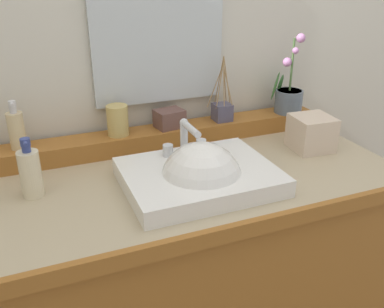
% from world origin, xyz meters
% --- Properties ---
extents(wall_back, '(3.08, 0.20, 2.41)m').
position_xyz_m(wall_back, '(0.00, 0.42, 1.20)').
color(wall_back, beige).
rests_on(wall_back, ground).
extents(vanity_cabinet, '(1.28, 0.63, 0.86)m').
position_xyz_m(vanity_cabinet, '(0.00, -0.00, 0.43)').
color(vanity_cabinet, '#9B5F26').
rests_on(vanity_cabinet, ground).
extents(back_ledge, '(1.20, 0.11, 0.06)m').
position_xyz_m(back_ledge, '(0.00, 0.24, 0.88)').
color(back_ledge, '#9B5F26').
rests_on(back_ledge, vanity_cabinet).
extents(sink_basin, '(0.43, 0.34, 0.27)m').
position_xyz_m(sink_basin, '(0.00, -0.09, 0.87)').
color(sink_basin, white).
rests_on(sink_basin, vanity_cabinet).
extents(potted_plant, '(0.12, 0.11, 0.30)m').
position_xyz_m(potted_plant, '(0.50, 0.23, 0.98)').
color(potted_plant, slate).
rests_on(potted_plant, back_ledge).
extents(soap_dispenser, '(0.05, 0.05, 0.15)m').
position_xyz_m(soap_dispenser, '(-0.47, 0.24, 0.98)').
color(soap_dispenser, '#D1BC8D').
rests_on(soap_dispenser, back_ledge).
extents(tumbler_cup, '(0.07, 0.07, 0.10)m').
position_xyz_m(tumbler_cup, '(-0.16, 0.24, 0.97)').
color(tumbler_cup, tan).
rests_on(tumbler_cup, back_ledge).
extents(reed_diffuser, '(0.09, 0.08, 0.23)m').
position_xyz_m(reed_diffuser, '(0.23, 0.24, 0.95)').
color(reed_diffuser, '#4B4860').
rests_on(reed_diffuser, back_ledge).
extents(trinket_box, '(0.11, 0.09, 0.06)m').
position_xyz_m(trinket_box, '(0.03, 0.24, 0.95)').
color(trinket_box, brown).
rests_on(trinket_box, back_ledge).
extents(lotion_bottle, '(0.06, 0.06, 0.17)m').
position_xyz_m(lotion_bottle, '(-0.45, 0.04, 0.92)').
color(lotion_bottle, beige).
rests_on(lotion_bottle, vanity_cabinet).
extents(tissue_box, '(0.14, 0.14, 0.12)m').
position_xyz_m(tissue_box, '(0.46, 0.02, 0.91)').
color(tissue_box, beige).
rests_on(tissue_box, vanity_cabinet).
extents(mirror, '(0.46, 0.02, 0.60)m').
position_xyz_m(mirror, '(0.02, 0.31, 1.30)').
color(mirror, silver).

